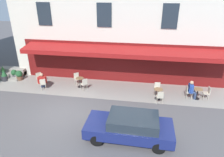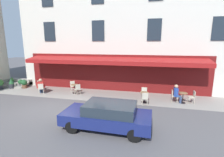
% 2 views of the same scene
% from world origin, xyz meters
% --- Properties ---
extents(ground_plane, '(70.00, 70.00, 0.00)m').
position_xyz_m(ground_plane, '(0.00, 0.00, 0.00)').
color(ground_plane, '#565456').
extents(sidewalk_cafe_terrace, '(20.50, 3.20, 0.01)m').
position_xyz_m(sidewalk_cafe_terrace, '(-3.25, -3.40, 0.00)').
color(sidewalk_cafe_terrace, gray).
rests_on(sidewalk_cafe_terrace, ground_plane).
extents(cafe_building_facade, '(20.00, 10.70, 15.00)m').
position_xyz_m(cafe_building_facade, '(-4.00, -9.49, 7.49)').
color(cafe_building_facade, silver).
rests_on(cafe_building_facade, ground_plane).
extents(back_alley_steps, '(2.40, 1.75, 0.60)m').
position_xyz_m(back_alley_steps, '(6.60, -4.59, 0.24)').
color(back_alley_steps, gray).
rests_on(back_alley_steps, ground_plane).
extents(cafe_table_near_entrance, '(0.60, 0.60, 0.75)m').
position_xyz_m(cafe_table_near_entrance, '(-0.01, -3.39, 0.49)').
color(cafe_table_near_entrance, black).
rests_on(cafe_table_near_entrance, ground_plane).
extents(cafe_chair_cream_under_awning, '(0.56, 0.56, 0.91)m').
position_xyz_m(cafe_chair_cream_under_awning, '(-0.48, -2.97, 0.55)').
color(cafe_chair_cream_under_awning, beige).
rests_on(cafe_chair_cream_under_awning, ground_plane).
extents(cafe_chair_cream_corner_right, '(0.56, 0.56, 0.91)m').
position_xyz_m(cafe_chair_cream_corner_right, '(0.40, -3.88, 0.55)').
color(cafe_chair_cream_corner_right, beige).
rests_on(cafe_chair_cream_corner_right, ground_plane).
extents(cafe_table_mid_terrace, '(0.60, 0.60, 0.75)m').
position_xyz_m(cafe_table_mid_terrace, '(2.89, -3.00, 0.49)').
color(cafe_table_mid_terrace, black).
rests_on(cafe_table_mid_terrace, ground_plane).
extents(cafe_chair_cream_facing_street, '(0.55, 0.55, 0.91)m').
position_xyz_m(cafe_chair_cream_facing_street, '(2.56, -2.46, 0.55)').
color(cafe_chair_cream_facing_street, beige).
rests_on(cafe_chair_cream_facing_street, ground_plane).
extents(cafe_chair_cream_near_door, '(0.57, 0.57, 0.91)m').
position_xyz_m(cafe_chair_cream_near_door, '(3.35, -3.43, 0.55)').
color(cafe_chair_cream_near_door, beige).
rests_on(cafe_chair_cream_near_door, ground_plane).
extents(cafe_table_streetside, '(0.60, 0.60, 0.75)m').
position_xyz_m(cafe_table_streetside, '(-8.49, -2.91, 0.49)').
color(cafe_table_streetside, black).
rests_on(cafe_table_streetside, ground_plane).
extents(cafe_chair_cream_corner_left, '(0.42, 0.42, 0.91)m').
position_xyz_m(cafe_chair_cream_corner_left, '(-9.12, -2.94, 0.55)').
color(cafe_chair_cream_corner_left, beige).
rests_on(cafe_chair_cream_corner_left, ground_plane).
extents(cafe_chair_cream_kerbside, '(0.40, 0.40, 0.91)m').
position_xyz_m(cafe_chair_cream_kerbside, '(-7.86, -2.90, 0.55)').
color(cafe_chair_cream_kerbside, beige).
rests_on(cafe_chair_cream_kerbside, ground_plane).
extents(cafe_table_far_end, '(0.60, 0.60, 0.75)m').
position_xyz_m(cafe_table_far_end, '(-5.84, -2.46, 0.49)').
color(cafe_table_far_end, black).
rests_on(cafe_table_far_end, ground_plane).
extents(cafe_chair_cream_by_window, '(0.45, 0.45, 0.91)m').
position_xyz_m(cafe_chair_cream_by_window, '(-5.91, -1.83, 0.55)').
color(cafe_chair_cream_by_window, beige).
rests_on(cafe_chair_cream_by_window, ground_plane).
extents(cafe_chair_cream_back_row, '(0.42, 0.42, 0.91)m').
position_xyz_m(cafe_chair_cream_back_row, '(-5.80, -3.09, 0.55)').
color(cafe_chair_cream_back_row, beige).
rests_on(cafe_chair_cream_back_row, ground_plane).
extents(seated_patron_in_red, '(0.62, 0.64, 1.30)m').
position_xyz_m(seated_patron_in_red, '(2.67, -2.64, 0.70)').
color(seated_patron_in_red, navy).
rests_on(seated_patron_in_red, ground_plane).
extents(seated_companion_in_blue, '(0.55, 0.68, 1.32)m').
position_xyz_m(seated_companion_in_blue, '(-8.08, -2.90, 0.70)').
color(seated_companion_in_blue, navy).
rests_on(seated_companion_in_blue, ground_plane).
extents(potted_plant_entrance_right, '(0.48, 0.48, 0.74)m').
position_xyz_m(potted_plant_entrance_right, '(6.03, -4.15, 0.40)').
color(potted_plant_entrance_right, '#4C4C51').
rests_on(potted_plant_entrance_right, ground_plane).
extents(potted_plant_under_sign, '(0.42, 0.42, 0.92)m').
position_xyz_m(potted_plant_under_sign, '(7.20, -4.38, 0.45)').
color(potted_plant_under_sign, '#4C4C51').
rests_on(potted_plant_under_sign, ground_plane).
extents(potted_plant_entrance_left, '(0.53, 0.53, 0.81)m').
position_xyz_m(potted_plant_entrance_left, '(5.35, -3.84, 0.43)').
color(potted_plant_entrance_left, brown).
rests_on(potted_plant_entrance_left, ground_plane).
extents(potted_plant_mid_terrace, '(0.61, 0.61, 0.92)m').
position_xyz_m(potted_plant_mid_terrace, '(7.24, -3.00, 0.54)').
color(potted_plant_mid_terrace, '#2D2D33').
rests_on(potted_plant_mid_terrace, ground_plane).
extents(potted_plant_by_steps, '(0.46, 0.46, 0.97)m').
position_xyz_m(potted_plant_by_steps, '(6.46, -3.49, 0.47)').
color(potted_plant_by_steps, '#2D2D33').
rests_on(potted_plant_by_steps, ground_plane).
extents(parked_car_navy, '(4.33, 1.87, 1.33)m').
position_xyz_m(parked_car_navy, '(-4.25, 1.81, 0.71)').
color(parked_car_navy, navy).
rests_on(parked_car_navy, ground_plane).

